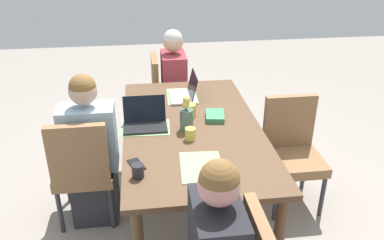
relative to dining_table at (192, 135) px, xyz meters
The scene contains 18 objects.
ground_plane 0.68m from the dining_table, ahead, with size 10.00×10.00×0.00m, color gray.
dining_table is the anchor object (origin of this frame).
chair_head_right_left_mid 1.30m from the dining_table, ahead, with size 0.44×0.44×0.90m.
person_head_right_left_mid 1.23m from the dining_table, ahead, with size 0.40×0.36×1.19m.
chair_far_left_far 0.85m from the dining_table, 93.15° to the left, with size 0.44×0.44×0.90m.
person_far_left_far 0.78m from the dining_table, 87.82° to the left, with size 0.36×0.40×1.19m.
chair_near_right_near 0.84m from the dining_table, 87.97° to the right, with size 0.44×0.44×0.90m.
flower_vase 0.20m from the dining_table, 134.67° to the left, with size 0.10×0.10×0.26m.
placemat_head_left_left_near 0.57m from the dining_table, behind, with size 0.36×0.26×0.00m, color #7FAD70.
placemat_head_right_left_mid 0.58m from the dining_table, ahead, with size 0.36×0.26×0.00m, color #7FAD70.
placemat_far_left_far 0.36m from the dining_table, 87.84° to the left, with size 0.36×0.26×0.00m, color #7FAD70.
laptop_head_right_left_mid 0.55m from the dining_table, ahead, with size 0.32×0.22×0.21m.
laptop_far_left_far 0.37m from the dining_table, 83.47° to the left, with size 0.22×0.32×0.21m.
coffee_mug_near_left 0.24m from the dining_table, 169.11° to the left, with size 0.07×0.07×0.09m, color #DBC64C.
coffee_mug_near_right 0.75m from the dining_table, 146.72° to the left, with size 0.07×0.07×0.09m, color #232328.
coffee_mug_centre_left 0.21m from the dining_table, ahead, with size 0.08×0.08×0.10m, color #DBC64C.
book_red_cover 0.24m from the dining_table, 61.19° to the right, with size 0.20×0.14×0.04m, color #3D7F56.
phone_black 0.65m from the dining_table, 139.49° to the left, with size 0.15×0.07×0.01m, color black.
Camera 1 is at (-2.65, 0.35, 2.14)m, focal length 37.56 mm.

